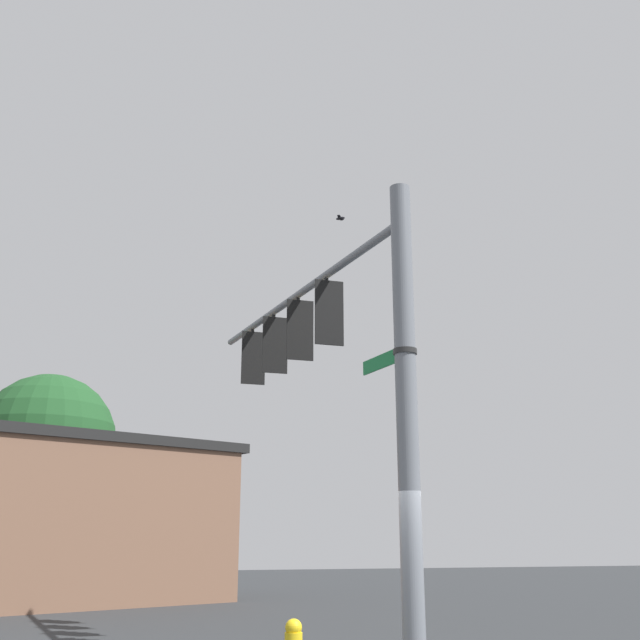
# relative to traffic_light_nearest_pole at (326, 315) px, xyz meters

# --- Properties ---
(signal_pole) EXTENTS (0.31, 0.31, 7.18)m
(signal_pole) POSITION_rel_traffic_light_nearest_pole_xyz_m (0.39, -2.65, -2.22)
(signal_pole) COLOR slate
(signal_pole) RESTS_ON ground
(mast_arm) EXTENTS (1.33, 8.07, 0.14)m
(mast_arm) POSITION_rel_traffic_light_nearest_pole_xyz_m (-0.21, 1.37, 0.77)
(mast_arm) COLOR slate
(traffic_light_nearest_pole) EXTENTS (0.54, 0.49, 1.31)m
(traffic_light_nearest_pole) POSITION_rel_traffic_light_nearest_pole_xyz_m (0.00, 0.00, 0.00)
(traffic_light_nearest_pole) COLOR black
(traffic_light_mid_inner) EXTENTS (0.54, 0.49, 1.31)m
(traffic_light_mid_inner) POSITION_rel_traffic_light_nearest_pole_xyz_m (-0.19, 1.29, 0.00)
(traffic_light_mid_inner) COLOR black
(traffic_light_mid_outer) EXTENTS (0.54, 0.49, 1.31)m
(traffic_light_mid_outer) POSITION_rel_traffic_light_nearest_pole_xyz_m (-0.38, 2.58, 0.00)
(traffic_light_mid_outer) COLOR black
(traffic_light_arm_end) EXTENTS (0.54, 0.49, 1.31)m
(traffic_light_arm_end) POSITION_rel_traffic_light_nearest_pole_xyz_m (-0.57, 3.87, 0.00)
(traffic_light_arm_end) COLOR black
(street_name_sign) EXTENTS (0.38, 1.43, 0.22)m
(street_name_sign) POSITION_rel_traffic_light_nearest_pole_xyz_m (0.34, -2.34, -1.30)
(street_name_sign) COLOR #147238
(bird_flying) EXTENTS (0.23, 0.26, 0.07)m
(bird_flying) POSITION_rel_traffic_light_nearest_pole_xyz_m (1.07, 2.30, 3.05)
(bird_flying) COLOR black
(storefront_building) EXTENTS (14.01, 10.54, 4.88)m
(storefront_building) POSITION_rel_traffic_light_nearest_pole_xyz_m (-5.92, 11.90, -3.36)
(storefront_building) COLOR brown
(storefront_building) RESTS_ON ground
(tree_by_storefront) EXTENTS (4.03, 4.03, 6.70)m
(tree_by_storefront) POSITION_rel_traffic_light_nearest_pole_xyz_m (-5.18, 11.45, -1.15)
(tree_by_storefront) COLOR #4C3823
(tree_by_storefront) RESTS_ON ground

